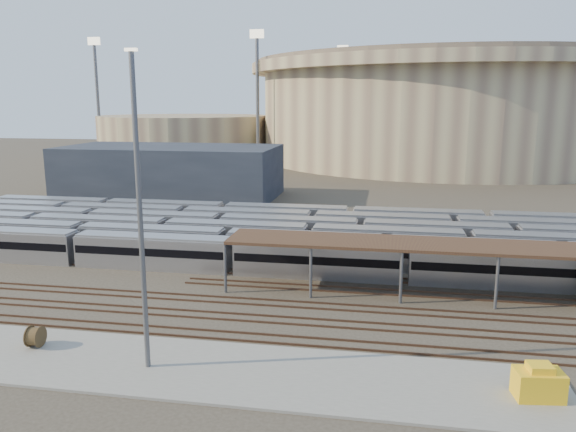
# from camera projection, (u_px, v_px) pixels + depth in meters

# --- Properties ---
(ground) EXTENTS (420.00, 420.00, 0.00)m
(ground) POSITION_uv_depth(u_px,v_px,m) (303.00, 302.00, 53.48)
(ground) COLOR #383026
(ground) RESTS_ON ground
(apron) EXTENTS (50.00, 9.00, 0.20)m
(apron) POSITION_uv_depth(u_px,v_px,m) (201.00, 369.00, 39.86)
(apron) COLOR gray
(apron) RESTS_ON ground
(subway_trains) EXTENTS (124.07, 23.90, 3.60)m
(subway_trains) POSITION_uv_depth(u_px,v_px,m) (351.00, 239.00, 70.37)
(subway_trains) COLOR #B3B3B8
(subway_trains) RESTS_ON ground
(inspection_shed) EXTENTS (60.30, 6.00, 5.30)m
(inspection_shed) POSITION_uv_depth(u_px,v_px,m) (541.00, 251.00, 52.53)
(inspection_shed) COLOR #56575B
(inspection_shed) RESTS_ON ground
(empty_tracks) EXTENTS (170.00, 9.62, 0.18)m
(empty_tracks) POSITION_uv_depth(u_px,v_px,m) (294.00, 321.00, 48.64)
(empty_tracks) COLOR #4C3323
(empty_tracks) RESTS_ON ground
(stadium) EXTENTS (124.00, 124.00, 32.50)m
(stadium) POSITION_uv_depth(u_px,v_px,m) (445.00, 108.00, 180.82)
(stadium) COLOR tan
(stadium) RESTS_ON ground
(secondary_arena) EXTENTS (56.00, 56.00, 14.00)m
(secondary_arena) POSITION_uv_depth(u_px,v_px,m) (184.00, 137.00, 187.76)
(secondary_arena) COLOR tan
(secondary_arena) RESTS_ON ground
(service_building) EXTENTS (42.00, 20.00, 10.00)m
(service_building) POSITION_uv_depth(u_px,v_px,m) (171.00, 171.00, 111.54)
(service_building) COLOR #1E232D
(service_building) RESTS_ON ground
(floodlight_0) EXTENTS (4.00, 1.00, 38.40)m
(floodlight_0) POSITION_uv_depth(u_px,v_px,m) (257.00, 94.00, 160.54)
(floodlight_0) COLOR #56575B
(floodlight_0) RESTS_ON ground
(floodlight_1) EXTENTS (4.00, 1.00, 38.40)m
(floodlight_1) POSITION_uv_depth(u_px,v_px,m) (97.00, 95.00, 179.68)
(floodlight_1) COLOR #56575B
(floodlight_1) RESTS_ON ground
(floodlight_3) EXTENTS (4.00, 1.00, 38.40)m
(floodlight_3) POSITION_uv_depth(u_px,v_px,m) (342.00, 96.00, 205.30)
(floodlight_3) COLOR #56575B
(floodlight_3) RESTS_ON ground
(cable_reel_east) EXTENTS (0.96, 1.67, 1.65)m
(cable_reel_east) POSITION_uv_depth(u_px,v_px,m) (35.00, 336.00, 43.14)
(cable_reel_east) COLOR #503D20
(cable_reel_east) RESTS_ON apron
(yard_light_pole) EXTENTS (0.80, 0.36, 21.90)m
(yard_light_pole) POSITION_uv_depth(u_px,v_px,m) (140.00, 215.00, 37.86)
(yard_light_pole) COLOR #56575B
(yard_light_pole) RESTS_ON apron
(yellow_equipment) EXTENTS (3.16, 2.20, 1.84)m
(yellow_equipment) POSITION_uv_depth(u_px,v_px,m) (538.00, 384.00, 35.64)
(yellow_equipment) COLOR yellow
(yellow_equipment) RESTS_ON apron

